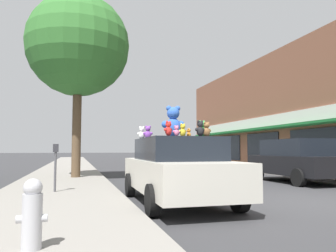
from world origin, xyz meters
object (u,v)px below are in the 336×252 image
object	(u,v)px
fire_hydrant	(32,214)
teddy_bear_pink	(176,131)
plush_art_car	(177,169)
teddy_bear_orange	(189,133)
teddy_bear_red	(168,129)
teddy_bear_green	(202,129)
teddy_bear_white	(142,133)
teddy_bear_purple	(148,133)
street_tree	(78,46)
teddy_bear_yellow	(183,130)
parked_car_far_center	(297,160)
parking_meter	(55,161)
teddy_bear_giant	(173,122)
teddy_bear_brown	(207,130)
teddy_bear_black	(200,129)

from	to	relation	value
fire_hydrant	teddy_bear_pink	bearing A→B (deg)	42.96
plush_art_car	teddy_bear_orange	world-z (taller)	teddy_bear_orange
teddy_bear_red	teddy_bear_green	bearing A→B (deg)	171.61
teddy_bear_white	teddy_bear_purple	bearing A→B (deg)	142.31
teddy_bear_white	street_tree	world-z (taller)	street_tree
plush_art_car	teddy_bear_yellow	world-z (taller)	teddy_bear_yellow
teddy_bear_purple	fire_hydrant	world-z (taller)	teddy_bear_purple
plush_art_car	teddy_bear_yellow	xyz separation A→B (m)	(-0.09, -0.70, 0.86)
teddy_bear_yellow	teddy_bear_green	distance (m)	0.44
parked_car_far_center	parking_meter	xyz separation A→B (m)	(-8.71, -1.48, 0.08)
plush_art_car	teddy_bear_pink	xyz separation A→B (m)	(-0.34, -1.08, 0.83)
plush_art_car	teddy_bear_yellow	distance (m)	1.12
teddy_bear_giant	parking_meter	world-z (taller)	teddy_bear_giant
teddy_bear_purple	teddy_bear_green	xyz separation A→B (m)	(0.86, -1.56, 0.01)
teddy_bear_brown	parked_car_far_center	world-z (taller)	teddy_bear_brown
teddy_bear_white	teddy_bear_orange	bearing A→B (deg)	141.89
plush_art_car	teddy_bear_green	size ratio (longest dim) A/B	12.32
plush_art_car	parking_meter	size ratio (longest dim) A/B	3.53
plush_art_car	parked_car_far_center	xyz separation A→B (m)	(5.91, 3.43, 0.06)
teddy_bear_yellow	street_tree	distance (m)	8.59
plush_art_car	teddy_bear_orange	bearing A→B (deg)	-2.85
parked_car_far_center	teddy_bear_white	bearing A→B (deg)	-159.56
teddy_bear_purple	parked_car_far_center	size ratio (longest dim) A/B	0.08
plush_art_car	teddy_bear_white	xyz separation A→B (m)	(-0.64, 0.99, 0.88)
plush_art_car	parking_meter	distance (m)	3.41
teddy_bear_brown	teddy_bear_black	distance (m)	0.29
teddy_bear_brown	teddy_bear_green	bearing A→B (deg)	-95.38
teddy_bear_green	teddy_bear_red	world-z (taller)	teddy_bear_green
teddy_bear_black	teddy_bear_red	size ratio (longest dim) A/B	1.09
teddy_bear_giant	teddy_bear_orange	xyz separation A→B (m)	(0.41, 0.09, -0.25)
teddy_bear_orange	street_tree	distance (m)	8.14
teddy_bear_purple	teddy_bear_white	size ratio (longest dim) A/B	1.04
teddy_bear_red	fire_hydrant	world-z (taller)	teddy_bear_red
teddy_bear_yellow	teddy_bear_pink	bearing A→B (deg)	31.65
teddy_bear_giant	street_tree	bearing A→B (deg)	-65.28
teddy_bear_black	teddy_bear_brown	bearing A→B (deg)	-159.97
teddy_bear_purple	teddy_bear_orange	bearing A→B (deg)	140.56
teddy_bear_green	teddy_bear_white	xyz separation A→B (m)	(-0.99, 1.70, -0.02)
teddy_bear_orange	teddy_bear_brown	world-z (taller)	teddy_bear_brown
plush_art_car	teddy_bear_pink	distance (m)	1.41
teddy_bear_giant	teddy_bear_yellow	size ratio (longest dim) A/B	2.60
teddy_bear_black	street_tree	xyz separation A→B (m)	(-2.42, 7.71, 3.91)
plush_art_car	teddy_bear_purple	size ratio (longest dim) A/B	13.02
teddy_bear_green	street_tree	distance (m)	8.70
teddy_bear_white	fire_hydrant	distance (m)	4.94
teddy_bear_purple	teddy_bear_white	bearing A→B (deg)	-38.95
teddy_bear_orange	teddy_bear_red	size ratio (longest dim) A/B	0.79
teddy_bear_yellow	teddy_bear_white	size ratio (longest dim) A/B	0.87
teddy_bear_yellow	teddy_bear_green	bearing A→B (deg)	154.92
plush_art_car	parking_meter	world-z (taller)	plush_art_car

